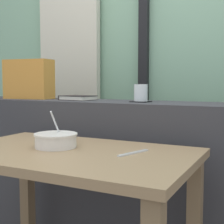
% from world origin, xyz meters
% --- Properties ---
extents(outdoor_backdrop, '(4.80, 0.08, 2.80)m').
position_xyz_m(outdoor_backdrop, '(0.00, 1.28, 1.40)').
color(outdoor_backdrop, '#84B293').
rests_on(outdoor_backdrop, ground).
extents(curtain_left_panel, '(0.56, 0.06, 2.50)m').
position_xyz_m(curtain_left_panel, '(-0.80, 1.18, 1.25)').
color(curtain_left_panel, beige).
rests_on(curtain_left_panel, ground).
extents(window_divider_post, '(0.07, 0.05, 2.60)m').
position_xyz_m(window_divider_post, '(-0.14, 1.21, 1.30)').
color(window_divider_post, black).
rests_on(window_divider_post, ground).
extents(dark_console_ledge, '(2.80, 0.37, 0.86)m').
position_xyz_m(dark_console_ledge, '(0.00, 0.55, 0.43)').
color(dark_console_ledge, '#38383D').
rests_on(dark_console_ledge, ground).
extents(breakfast_table, '(1.05, 0.64, 0.68)m').
position_xyz_m(breakfast_table, '(0.01, -0.04, 0.57)').
color(breakfast_table, '#826849').
rests_on(breakfast_table, ground).
extents(coaster_square, '(0.10, 0.10, 0.00)m').
position_xyz_m(coaster_square, '(0.10, 0.54, 0.86)').
color(coaster_square, black).
rests_on(coaster_square, dark_console_ledge).
extents(juice_glass, '(0.08, 0.08, 0.09)m').
position_xyz_m(juice_glass, '(0.10, 0.54, 0.91)').
color(juice_glass, white).
rests_on(juice_glass, coaster_square).
extents(closed_book, '(0.22, 0.18, 0.03)m').
position_xyz_m(closed_book, '(-0.33, 0.56, 0.87)').
color(closed_book, black).
rests_on(closed_book, dark_console_ledge).
extents(throw_pillow, '(0.33, 0.17, 0.26)m').
position_xyz_m(throw_pillow, '(-0.70, 0.55, 0.99)').
color(throw_pillow, '#D18938').
rests_on(throw_pillow, dark_console_ledge).
extents(soup_bowl, '(0.19, 0.19, 0.16)m').
position_xyz_m(soup_bowl, '(-0.08, -0.01, 0.71)').
color(soup_bowl, silver).
rests_on(soup_bowl, breakfast_table).
extents(fork_utensil, '(0.07, 0.17, 0.01)m').
position_xyz_m(fork_utensil, '(0.28, 0.02, 0.69)').
color(fork_utensil, silver).
rests_on(fork_utensil, breakfast_table).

